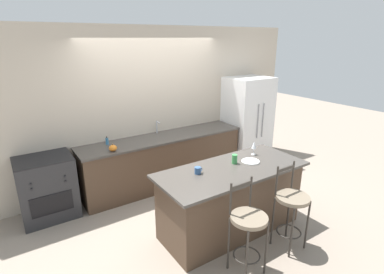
% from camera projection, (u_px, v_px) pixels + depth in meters
% --- Properties ---
extents(ground_plane, '(18.00, 18.00, 0.00)m').
position_uv_depth(ground_plane, '(175.00, 191.00, 5.12)').
color(ground_plane, gray).
extents(wall_back, '(6.00, 0.07, 2.70)m').
position_uv_depth(wall_back, '(153.00, 107.00, 5.25)').
color(wall_back, beige).
rests_on(wall_back, ground_plane).
extents(back_counter, '(2.90, 0.68, 0.89)m').
position_uv_depth(back_counter, '(164.00, 160.00, 5.28)').
color(back_counter, '#4C3828').
rests_on(back_counter, ground_plane).
extents(sink_faucet, '(0.02, 0.13, 0.22)m').
position_uv_depth(sink_faucet, '(157.00, 126.00, 5.25)').
color(sink_faucet, '#ADAFB5').
rests_on(sink_faucet, back_counter).
extents(kitchen_island, '(2.01, 0.86, 0.91)m').
position_uv_depth(kitchen_island, '(231.00, 199.00, 3.99)').
color(kitchen_island, '#4C3828').
rests_on(kitchen_island, ground_plane).
extents(refrigerator, '(0.84, 0.74, 1.77)m').
position_uv_depth(refrigerator, '(247.00, 121.00, 6.09)').
color(refrigerator, white).
rests_on(refrigerator, ground_plane).
extents(oven_range, '(0.75, 0.62, 0.92)m').
position_uv_depth(oven_range, '(47.00, 188.00, 4.29)').
color(oven_range, '#28282B').
rests_on(oven_range, ground_plane).
extents(bar_stool_near, '(0.40, 0.40, 1.08)m').
position_uv_depth(bar_stool_near, '(248.00, 226.00, 3.20)').
color(bar_stool_near, '#332D28').
rests_on(bar_stool_near, ground_plane).
extents(bar_stool_far, '(0.40, 0.40, 1.08)m').
position_uv_depth(bar_stool_far, '(291.00, 205.00, 3.61)').
color(bar_stool_far, '#332D28').
rests_on(bar_stool_far, ground_plane).
extents(dinner_plate, '(0.25, 0.25, 0.02)m').
position_uv_depth(dinner_plate, '(251.00, 161.00, 4.05)').
color(dinner_plate, white).
rests_on(dinner_plate, kitchen_island).
extents(wine_glass, '(0.07, 0.07, 0.20)m').
position_uv_depth(wine_glass, '(254.00, 145.00, 4.25)').
color(wine_glass, white).
rests_on(wine_glass, kitchen_island).
extents(coffee_mug, '(0.11, 0.08, 0.09)m').
position_uv_depth(coffee_mug, '(198.00, 170.00, 3.69)').
color(coffee_mug, '#335689').
rests_on(coffee_mug, kitchen_island).
extents(tumbler_cup, '(0.07, 0.07, 0.13)m').
position_uv_depth(tumbler_cup, '(235.00, 159.00, 3.97)').
color(tumbler_cup, '#3D934C').
rests_on(tumbler_cup, kitchen_island).
extents(pumpkin_decoration, '(0.12, 0.12, 0.12)m').
position_uv_depth(pumpkin_decoration, '(113.00, 148.00, 4.45)').
color(pumpkin_decoration, orange).
rests_on(pumpkin_decoration, back_counter).
extents(soap_bottle, '(0.05, 0.05, 0.13)m').
position_uv_depth(soap_bottle, '(107.00, 141.00, 4.73)').
color(soap_bottle, teal).
rests_on(soap_bottle, back_counter).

